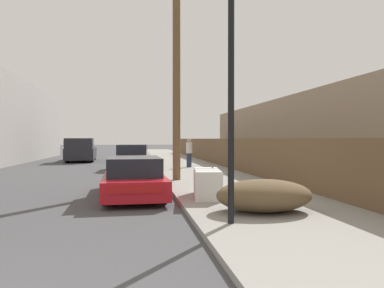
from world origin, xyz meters
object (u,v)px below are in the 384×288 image
(car_parked_mid, at_px, (133,158))
(pedestrian, at_px, (189,152))
(street_lamp, at_px, (231,74))
(parked_sports_car_red, at_px, (134,178))
(discarded_fridge, at_px, (207,183))
(brush_pile, at_px, (264,195))
(pickup_truck, at_px, (81,150))
(utility_pole, at_px, (177,60))

(car_parked_mid, relative_size, pedestrian, 2.76)
(street_lamp, distance_m, pedestrian, 14.23)
(parked_sports_car_red, distance_m, street_lamp, 5.31)
(discarded_fridge, bearing_deg, brush_pile, -61.55)
(car_parked_mid, xyz_separation_m, pedestrian, (3.13, -0.71, 0.31))
(brush_pile, bearing_deg, parked_sports_car_red, 130.02)
(discarded_fridge, bearing_deg, parked_sports_car_red, 157.68)
(pickup_truck, height_order, utility_pole, utility_pole)
(utility_pole, height_order, brush_pile, utility_pole)
(pickup_truck, relative_size, brush_pile, 2.77)
(car_parked_mid, bearing_deg, pedestrian, -9.12)
(parked_sports_car_red, xyz_separation_m, pickup_truck, (-3.93, 18.13, 0.33))
(street_lamp, relative_size, brush_pile, 2.27)
(pickup_truck, bearing_deg, utility_pole, 107.62)
(discarded_fridge, xyz_separation_m, utility_pole, (-0.33, 4.46, 4.28))
(pickup_truck, bearing_deg, brush_pile, 104.40)
(car_parked_mid, bearing_deg, utility_pole, -72.85)
(car_parked_mid, xyz_separation_m, brush_pile, (2.85, -13.73, -0.18))
(car_parked_mid, xyz_separation_m, pickup_truck, (-3.91, 7.77, 0.23))
(parked_sports_car_red, bearing_deg, pedestrian, 70.43)
(car_parked_mid, height_order, pedestrian, pedestrian)
(discarded_fridge, bearing_deg, pickup_truck, 114.85)
(utility_pole, height_order, street_lamp, utility_pole)
(parked_sports_car_red, bearing_deg, utility_pole, 61.50)
(parked_sports_car_red, xyz_separation_m, pedestrian, (3.11, 9.65, 0.41))
(pickup_truck, distance_m, brush_pile, 22.55)
(pickup_truck, height_order, brush_pile, pickup_truck)
(street_lamp, bearing_deg, car_parked_mid, 97.08)
(discarded_fridge, distance_m, car_parked_mid, 11.69)
(parked_sports_car_red, xyz_separation_m, street_lamp, (1.81, -4.38, 2.38))
(utility_pole, xyz_separation_m, street_lamp, (0.14, -7.68, -1.85))
(pickup_truck, distance_m, street_lamp, 23.32)
(discarded_fridge, xyz_separation_m, brush_pile, (0.84, -2.22, -0.02))
(discarded_fridge, relative_size, street_lamp, 0.38)
(pickup_truck, xyz_separation_m, utility_pole, (5.60, -14.83, 3.90))
(parked_sports_car_red, relative_size, pedestrian, 2.86)
(parked_sports_car_red, relative_size, utility_pole, 0.52)
(car_parked_mid, relative_size, pickup_truck, 0.77)
(pickup_truck, bearing_deg, pedestrian, 126.64)
(utility_pole, relative_size, street_lamp, 1.88)
(discarded_fridge, relative_size, pickup_truck, 0.31)
(discarded_fridge, relative_size, car_parked_mid, 0.41)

